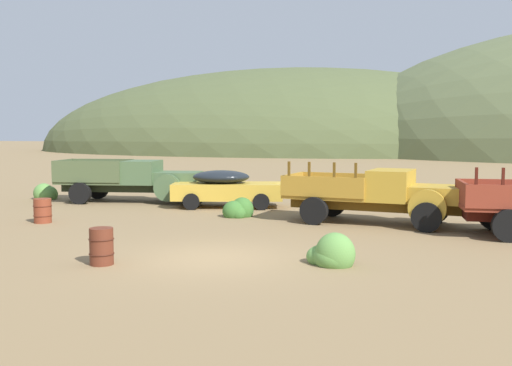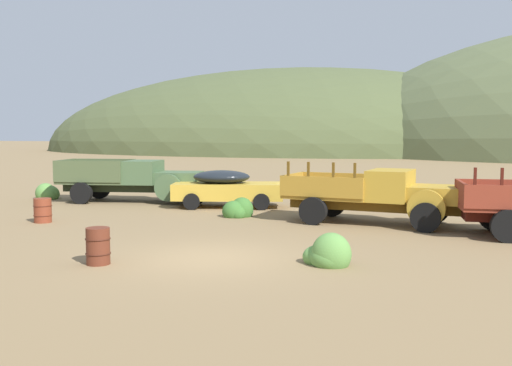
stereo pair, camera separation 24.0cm
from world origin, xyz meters
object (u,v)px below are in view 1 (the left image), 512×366
(truck_weathered_green, at_px, (138,179))
(car_faded_yellow, at_px, (231,188))
(oil_drum_spare, at_px, (101,246))
(oil_drum_foreground, at_px, (43,211))
(truck_mustard, at_px, (388,195))

(truck_weathered_green, relative_size, car_faded_yellow, 1.30)
(truck_weathered_green, relative_size, oil_drum_spare, 7.52)
(truck_weathered_green, bearing_deg, oil_drum_foreground, -102.67)
(truck_weathered_green, bearing_deg, truck_mustard, -27.02)
(oil_drum_spare, bearing_deg, oil_drum_foreground, 139.09)
(oil_drum_foreground, height_order, oil_drum_spare, oil_drum_spare)
(truck_mustard, relative_size, oil_drum_spare, 7.08)
(car_faded_yellow, bearing_deg, oil_drum_spare, -102.62)
(truck_mustard, bearing_deg, car_faded_yellow, 163.81)
(truck_weathered_green, distance_m, oil_drum_spare, 12.90)
(car_faded_yellow, height_order, oil_drum_foreground, car_faded_yellow)
(oil_drum_foreground, xyz_separation_m, oil_drum_spare, (5.74, -4.97, 0.02))
(car_faded_yellow, relative_size, oil_drum_spare, 5.81)
(truck_weathered_green, height_order, truck_mustard, truck_mustard)
(truck_weathered_green, bearing_deg, car_faded_yellow, -16.79)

